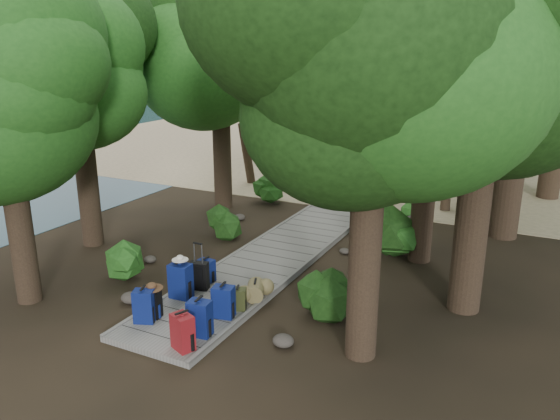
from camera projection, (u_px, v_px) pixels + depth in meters
The scene contains 50 objects.
ground at pixel (273, 260), 13.91m from camera, with size 120.00×120.00×0.00m, color #312518.
sand_beach at pixel (419, 154), 27.58m from camera, with size 40.00×22.00×0.02m, color #C7AF86.
water_bay at pixel (86, 106), 49.07m from camera, with size 50.00×60.00×0.02m, color #284853.
distant_hill at pixel (172, 87), 72.18m from camera, with size 32.00×16.00×12.00m, color black.
boardwalk at pixel (290, 246), 14.75m from camera, with size 2.00×12.00×0.12m, color gray.
backpack_left_a at pixel (144, 304), 10.46m from camera, with size 0.39×0.27×0.73m, color navy, non-canonical shape.
backpack_left_b at pixel (152, 302), 10.67m from camera, with size 0.34×0.24×0.62m, color black, non-canonical shape.
backpack_left_c at pixel (181, 279), 11.47m from camera, with size 0.45×0.32×0.83m, color navy, non-canonical shape.
backpack_left_d at pixel (206, 269), 12.31m from camera, with size 0.37×0.27×0.56m, color navy, non-canonical shape.
backpack_right_a at pixel (183, 330), 9.52m from camera, with size 0.40×0.29×0.72m, color maroon, non-canonical shape.
backpack_right_b at pixel (200, 316), 9.97m from camera, with size 0.42×0.29×0.75m, color navy, non-canonical shape.
backpack_right_c at pixel (223, 300), 10.66m from camera, with size 0.41×0.29×0.70m, color navy, non-canonical shape.
backpack_right_d at pixel (238, 298), 10.99m from camera, with size 0.32×0.23×0.49m, color #333C1B, non-canonical shape.
duffel_right_khaki at pixel (255, 290), 11.48m from camera, with size 0.38×0.56×0.38m, color olive, non-canonical shape.
suitcase_on_boardwalk at pixel (199, 276), 11.90m from camera, with size 0.40×0.22×0.62m, color black, non-canonical shape.
lone_suitcase_on_sand at pixel (378, 184), 20.23m from camera, with size 0.40×0.23×0.63m, color black, non-canonical shape.
hat_brown at pixel (152, 285), 10.53m from camera, with size 0.44×0.44×0.13m, color #51351E, non-canonical shape.
hat_white at pixel (180, 257), 11.38m from camera, with size 0.34×0.34×0.11m, color silver, non-canonical shape.
kayak at pixel (305, 162), 24.61m from camera, with size 0.76×3.50×0.35m, color #A4370E.
sun_lounger at pixel (446, 183), 20.50m from camera, with size 0.56×1.72×0.56m, color silver, non-canonical shape.
tree_right_a at pixel (371, 135), 8.54m from camera, with size 4.68×4.68×7.80m, color black, non-canonical shape.
tree_right_b at pixel (487, 79), 10.01m from camera, with size 5.22×5.22×9.32m, color black, non-canonical shape.
tree_right_c at pixel (431, 100), 12.77m from camera, with size 4.65×4.65×8.06m, color black, non-canonical shape.
tree_right_d at pixel (528, 30), 14.03m from camera, with size 6.14×6.14×11.26m, color black, non-canonical shape.
tree_right_e at pixel (498, 62), 17.21m from camera, with size 5.29×5.29×9.52m, color black, non-canonical shape.
tree_left_a at pixel (6, 132), 10.68m from camera, with size 4.34×4.34×7.24m, color black, non-canonical shape.
tree_left_b at pixel (78, 97), 13.90m from camera, with size 4.43×4.43×7.98m, color black, non-canonical shape.
tree_left_c at pixel (220, 78), 17.32m from camera, with size 4.88×4.88×8.49m, color black, non-canonical shape.
tree_back_a at pixel (388, 63), 26.10m from camera, with size 5.15×5.15×8.92m, color black, non-canonical shape.
tree_back_b at pixel (474, 53), 25.09m from camera, with size 5.50×5.50×9.83m, color black, non-canonical shape.
tree_back_c at pixel (529, 61), 23.44m from camera, with size 5.14×5.14×9.25m, color black, non-canonical shape.
tree_back_d at pixel (309, 81), 27.55m from camera, with size 4.26×4.26×7.11m, color black, non-canonical shape.
palm_right_a at pixel (461, 96), 17.17m from camera, with size 4.36×4.36×7.44m, color #124214, non-canonical shape.
palm_right_b at pixel (524, 60), 19.98m from camera, with size 4.90×4.90×9.47m, color #124214, non-canonical shape.
palm_right_c at pixel (473, 101), 22.48m from camera, with size 3.87×3.87×6.15m, color #124214, non-canonical shape.
palm_left_a at pixel (243, 90), 20.75m from camera, with size 4.55×4.55×7.24m, color #124214, non-canonical shape.
rock_left_a at pixel (131, 298), 11.56m from camera, with size 0.43×0.39×0.24m, color #4C473F, non-canonical shape.
rock_left_b at pixel (150, 259), 13.73m from camera, with size 0.31×0.28×0.17m, color #4C473F, non-canonical shape.
rock_left_c at pixel (225, 233), 15.47m from camera, with size 0.55×0.50×0.30m, color #4C473F, non-canonical shape.
rock_left_d at pixel (240, 217), 17.10m from camera, with size 0.34×0.31×0.19m, color #4C473F, non-canonical shape.
rock_right_a at pixel (283, 341), 9.89m from camera, with size 0.40×0.36×0.22m, color #4C473F, non-canonical shape.
rock_right_b at pixel (348, 301), 11.42m from camera, with size 0.41×0.37×0.23m, color #4C473F, non-canonical shape.
rock_right_c at pixel (345, 251), 14.32m from camera, with size 0.27×0.25×0.15m, color #4C473F, non-canonical shape.
rock_right_d at pixel (413, 221), 16.55m from camera, with size 0.55×0.50×0.30m, color #4C473F, non-canonical shape.
shrub_left_a at pixel (124, 264), 12.51m from camera, with size 0.98×0.98×0.88m, color #1E5118, non-canonical shape.
shrub_left_b at pixel (223, 223), 15.46m from camera, with size 0.97×0.97×0.87m, color #1E5118, non-canonical shape.
shrub_left_c at pixel (267, 189), 18.86m from camera, with size 1.11×1.11×1.00m, color #1E5118, non-canonical shape.
shrub_right_a at pixel (323, 294), 10.86m from camera, with size 1.12×1.12×1.01m, color #1E5118, non-canonical shape.
shrub_right_b at pixel (394, 234), 13.86m from camera, with size 1.44×1.44×1.30m, color #1E5118, non-canonical shape.
shrub_right_c at pixel (414, 207), 17.12m from camera, with size 0.83×0.83×0.74m, color #1E5118, non-canonical shape.
Camera 1 is at (5.98, -11.48, 5.24)m, focal length 35.00 mm.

